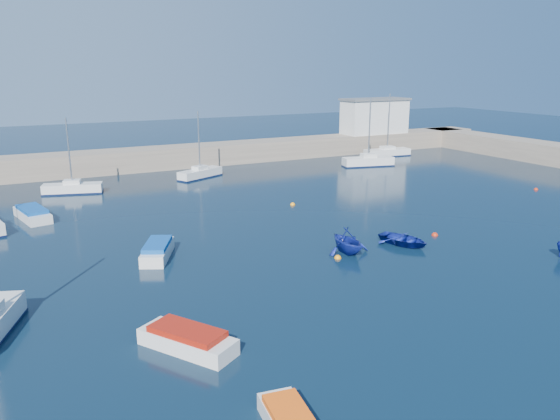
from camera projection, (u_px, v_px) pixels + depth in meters
name	position (u px, v px, depth m)	size (l,w,h in m)	color
ground	(432.00, 292.00, 31.23)	(220.00, 220.00, 0.00)	black
back_wall	(185.00, 156.00, 70.47)	(96.00, 4.50, 2.60)	gray
right_arm	(512.00, 148.00, 77.88)	(4.50, 32.00, 2.60)	gray
harbor_office	(374.00, 117.00, 82.76)	(10.00, 4.00, 5.00)	silver
sailboat_5	(73.00, 188.00, 55.32)	(5.98, 3.13, 7.63)	silver
sailboat_6	(200.00, 173.00, 63.03)	(5.89, 4.00, 7.65)	silver
sailboat_7	(368.00, 161.00, 70.58)	(6.84, 3.29, 8.74)	silver
sailboat_8	(387.00, 152.00, 78.56)	(6.94, 2.56, 8.83)	silver
motorboat_0	(187.00, 340.00, 24.75)	(3.88, 4.82, 1.05)	silver
motorboat_1	(158.00, 250.00, 36.70)	(3.32, 4.67, 1.09)	silver
motorboat_2	(32.00, 214.00, 45.90)	(2.81, 5.33, 1.04)	silver
dinghy_center	(403.00, 240.00, 39.40)	(2.67, 3.74, 0.78)	navy
dinghy_left	(347.00, 241.00, 37.51)	(2.93, 3.40, 1.79)	navy
buoy_0	(338.00, 258.00, 36.68)	(0.48, 0.48, 0.48)	orange
buoy_1	(435.00, 236.00, 41.63)	(0.50, 0.50, 0.50)	red
buoy_3	(293.00, 205.00, 50.84)	(0.48, 0.48, 0.48)	orange
buoy_4	(536.00, 190.00, 57.11)	(0.44, 0.44, 0.44)	red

